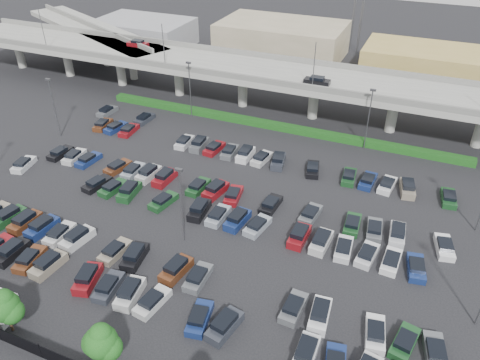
# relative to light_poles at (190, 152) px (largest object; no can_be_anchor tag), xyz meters

# --- Properties ---
(ground) EXTENTS (280.00, 280.00, 0.00)m
(ground) POSITION_rel_light_poles_xyz_m (4.13, -2.00, -6.24)
(ground) COLOR black
(overpass) EXTENTS (150.00, 13.00, 15.80)m
(overpass) POSITION_rel_light_poles_xyz_m (3.95, 29.99, 0.73)
(overpass) COLOR gray
(overpass) RESTS_ON ground
(on_ramp) EXTENTS (50.93, 30.13, 8.80)m
(on_ramp) POSITION_rel_light_poles_xyz_m (-47.98, 41.05, 0.62)
(on_ramp) COLOR gray
(on_ramp) RESTS_ON ground
(hedge) EXTENTS (66.00, 1.60, 1.10)m
(hedge) POSITION_rel_light_poles_xyz_m (4.13, 23.00, -5.69)
(hedge) COLOR #113C11
(hedge) RESTS_ON ground
(tree_row) EXTENTS (65.07, 3.66, 5.94)m
(tree_row) POSITION_rel_light_poles_xyz_m (4.83, -28.53, -2.72)
(tree_row) COLOR #332316
(tree_row) RESTS_ON ground
(parked_cars) EXTENTS (63.18, 41.60, 1.67)m
(parked_cars) POSITION_rel_light_poles_xyz_m (3.10, -6.12, -5.61)
(parked_cars) COLOR maroon
(parked_cars) RESTS_ON ground
(light_poles) EXTENTS (66.90, 48.38, 10.30)m
(light_poles) POSITION_rel_light_poles_xyz_m (0.00, 0.00, 0.00)
(light_poles) COLOR #434448
(light_poles) RESTS_ON ground
(distant_buildings) EXTENTS (138.00, 24.00, 9.00)m
(distant_buildings) POSITION_rel_light_poles_xyz_m (16.50, 59.81, -2.49)
(distant_buildings) COLOR gray
(distant_buildings) RESTS_ON ground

